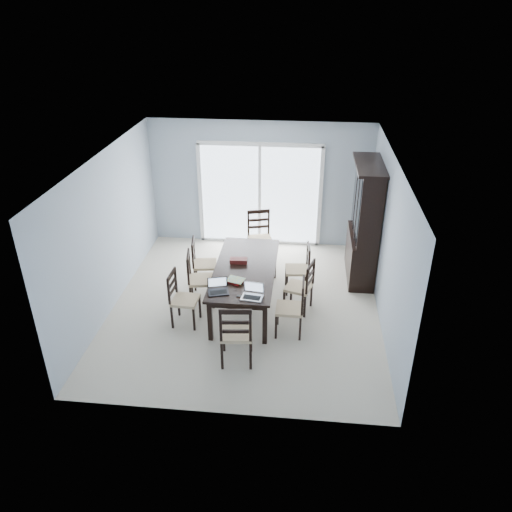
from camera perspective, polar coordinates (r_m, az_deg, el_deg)
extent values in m
plane|color=beige|center=(8.64, -1.20, -5.65)|extent=(5.00, 5.00, 0.00)
plane|color=white|center=(7.52, -1.39, 11.08)|extent=(5.00, 5.00, 0.00)
cube|color=#99A8B7|center=(10.29, 0.45, 8.18)|extent=(4.50, 0.02, 2.60)
cube|color=#99A8B7|center=(8.55, -16.44, 2.72)|extent=(0.02, 5.00, 2.60)
cube|color=#99A8B7|center=(8.05, 14.81, 1.33)|extent=(0.02, 5.00, 2.60)
cube|color=gray|center=(11.72, 0.89, 3.62)|extent=(4.50, 2.00, 0.10)
cube|color=#99999E|center=(12.42, 1.33, 8.04)|extent=(4.50, 0.06, 1.10)
cube|color=black|center=(8.26, -1.25, -1.43)|extent=(1.00, 2.20, 0.04)
cube|color=black|center=(8.29, -1.24, -1.79)|extent=(0.88, 2.08, 0.10)
cube|color=black|center=(7.69, -5.27, -7.42)|extent=(0.07, 0.07, 0.69)
cube|color=black|center=(7.59, 1.03, -7.83)|extent=(0.07, 0.07, 0.69)
cube|color=black|center=(9.37, -3.02, -0.36)|extent=(0.07, 0.07, 0.69)
cube|color=black|center=(9.28, 2.11, -0.62)|extent=(0.07, 0.07, 0.69)
cube|color=black|center=(9.51, 11.82, 0.06)|extent=(0.45, 1.30, 0.85)
cube|color=black|center=(9.08, 12.67, 6.06)|extent=(0.38, 1.30, 1.30)
cube|color=black|center=(8.85, 12.93, 10.12)|extent=(0.50, 1.38, 0.05)
cube|color=black|center=(8.67, 11.64, 5.11)|extent=(0.02, 0.36, 1.18)
cube|color=black|center=(9.05, 11.44, 6.13)|extent=(0.02, 0.36, 1.18)
cube|color=black|center=(9.44, 11.25, 7.08)|extent=(0.02, 0.36, 1.18)
cube|color=silver|center=(10.36, 0.43, 6.84)|extent=(2.40, 0.02, 2.10)
cube|color=white|center=(10.00, 0.44, 12.65)|extent=(2.52, 0.05, 0.08)
cube|color=white|center=(10.34, 0.42, 6.81)|extent=(0.06, 0.05, 2.10)
cube|color=white|center=(10.76, 0.40, 1.72)|extent=(2.52, 0.05, 0.05)
cube|color=black|center=(8.38, -8.82, -5.55)|extent=(0.04, 0.04, 0.41)
cube|color=black|center=(8.10, -9.57, -6.94)|extent=(0.04, 0.04, 0.41)
cube|color=black|center=(8.28, -6.43, -5.80)|extent=(0.04, 0.04, 0.41)
cube|color=black|center=(8.00, -7.10, -7.22)|extent=(0.04, 0.04, 0.41)
cube|color=tan|center=(8.06, -8.09, -5.03)|extent=(0.42, 0.42, 0.05)
cube|color=black|center=(8.83, -7.33, -3.47)|extent=(0.04, 0.04, 0.43)
cube|color=black|center=(8.51, -7.46, -4.79)|extent=(0.04, 0.04, 0.43)
cube|color=black|center=(8.81, -4.88, -3.40)|extent=(0.04, 0.04, 0.43)
cube|color=black|center=(8.49, -4.92, -4.73)|extent=(0.04, 0.04, 0.43)
cube|color=tan|center=(8.53, -6.23, -2.73)|extent=(0.48, 0.48, 0.05)
cube|color=black|center=(9.32, -6.84, -1.67)|extent=(0.04, 0.04, 0.41)
cube|color=black|center=(9.01, -6.98, -2.81)|extent=(0.04, 0.04, 0.41)
cube|color=black|center=(9.30, -4.61, -1.62)|extent=(0.04, 0.04, 0.41)
cube|color=black|center=(8.99, -4.67, -2.77)|extent=(0.04, 0.04, 0.41)
cube|color=tan|center=(9.04, -5.84, -0.95)|extent=(0.46, 0.46, 0.05)
cube|color=black|center=(7.76, 5.06, -8.29)|extent=(0.03, 0.03, 0.42)
cube|color=black|center=(8.06, 5.15, -6.74)|extent=(0.03, 0.03, 0.42)
cube|color=black|center=(7.77, 2.30, -8.13)|extent=(0.03, 0.03, 0.42)
cube|color=black|center=(8.07, 2.51, -6.59)|extent=(0.03, 0.03, 0.42)
cube|color=tan|center=(7.78, 3.81, -6.02)|extent=(0.41, 0.41, 0.05)
cube|color=black|center=(8.27, 5.59, -5.79)|extent=(0.04, 0.04, 0.41)
cube|color=black|center=(8.57, 6.34, -4.55)|extent=(0.04, 0.04, 0.41)
cube|color=black|center=(8.37, 3.23, -5.27)|extent=(0.04, 0.04, 0.41)
cube|color=black|center=(8.65, 4.06, -4.06)|extent=(0.04, 0.04, 0.41)
cube|color=tan|center=(8.34, 4.87, -3.59)|extent=(0.50, 0.50, 0.05)
cube|color=black|center=(8.84, 5.86, -3.42)|extent=(0.04, 0.04, 0.40)
cube|color=black|center=(9.14, 5.67, -2.26)|extent=(0.04, 0.04, 0.40)
cube|color=black|center=(8.81, 3.55, -3.42)|extent=(0.04, 0.04, 0.40)
cube|color=black|center=(9.12, 3.45, -2.26)|extent=(0.04, 0.04, 0.40)
cube|color=tan|center=(8.86, 4.69, -1.58)|extent=(0.43, 0.43, 0.05)
cube|color=black|center=(7.21, -3.90, -11.33)|extent=(0.04, 0.04, 0.46)
cube|color=black|center=(7.19, -0.62, -11.37)|extent=(0.04, 0.04, 0.46)
cube|color=black|center=(7.52, -3.70, -9.38)|extent=(0.04, 0.04, 0.46)
cube|color=black|center=(7.51, -0.57, -9.41)|extent=(0.04, 0.04, 0.46)
cube|color=tan|center=(7.20, -2.24, -8.76)|extent=(0.49, 0.49, 0.05)
cube|color=black|center=(10.08, 1.42, 1.12)|extent=(0.05, 0.05, 0.46)
cube|color=black|center=(10.03, -0.86, 0.95)|extent=(0.05, 0.05, 0.46)
cube|color=black|center=(9.73, 1.86, 0.05)|extent=(0.05, 0.05, 0.46)
cube|color=black|center=(9.67, -0.50, -0.13)|extent=(0.05, 0.05, 0.46)
cube|color=tan|center=(9.76, 0.49, 1.84)|extent=(0.55, 0.55, 0.05)
cube|color=black|center=(7.59, -4.31, -4.14)|extent=(0.36, 0.29, 0.02)
cube|color=silver|center=(7.54, -4.34, -3.46)|extent=(0.27, 0.11, 0.16)
cube|color=silver|center=(7.45, -0.46, -4.77)|extent=(0.34, 0.26, 0.02)
cube|color=silver|center=(7.39, -0.47, -4.06)|extent=(0.28, 0.07, 0.17)
cube|color=maroon|center=(7.85, -2.43, -2.87)|extent=(0.30, 0.27, 0.03)
cube|color=gold|center=(7.83, -2.36, -2.73)|extent=(0.31, 0.27, 0.01)
cube|color=black|center=(7.48, -1.78, -4.61)|extent=(0.12, 0.06, 0.01)
cube|color=#490E15|center=(8.38, -2.01, -0.53)|extent=(0.30, 0.16, 0.07)
cube|color=maroon|center=(11.44, -0.57, 5.46)|extent=(1.73, 1.56, 0.81)
cube|color=gray|center=(11.28, -0.58, 7.48)|extent=(1.78, 1.61, 0.05)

